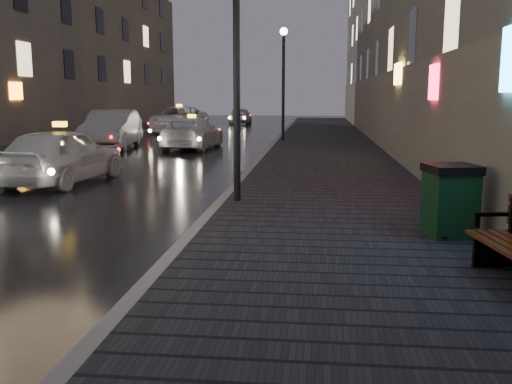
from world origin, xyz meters
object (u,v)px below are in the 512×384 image
lamp_far (283,70)px  taxi_mid (192,133)px  lamp_near (236,35)px  taxi_near (62,155)px  car_left_mid (112,129)px  taxi_far (180,119)px  trash_bin (450,200)px  car_far (240,116)px

lamp_far → taxi_mid: bearing=-139.2°
lamp_near → lamp_far: 16.00m
taxi_near → car_left_mid: (-2.20, 9.77, 0.09)m
lamp_far → taxi_near: lamp_far is taller
taxi_mid → taxi_near: bearing=86.4°
taxi_far → trash_bin: bearing=-65.9°
trash_bin → taxi_far: bearing=100.0°
lamp_near → trash_bin: 5.31m
lamp_near → car_far: size_ratio=1.34×
taxi_far → car_far: 10.19m
lamp_near → car_far: bearing=97.5°
taxi_near → taxi_far: size_ratio=0.76×
taxi_near → car_far: taxi_near is taller
lamp_far → lamp_near: bearing=-90.0°
car_far → car_left_mid: bearing=80.7°
car_far → taxi_near: bearing=87.2°
lamp_near → lamp_far: bearing=90.0°
taxi_mid → taxi_far: (-3.18, 10.84, 0.13)m
trash_bin → taxi_mid: size_ratio=0.24×
lamp_far → taxi_far: (-6.93, 7.60, -2.68)m
trash_bin → car_far: (-8.09, 36.10, -0.04)m
lamp_far → trash_bin: bearing=-78.8°
car_far → taxi_mid: bearing=90.3°
trash_bin → taxi_far: taxi_far is taller
car_left_mid → taxi_mid: size_ratio=1.09×
lamp_near → taxi_far: 24.74m
car_left_mid → taxi_far: 11.07m
trash_bin → taxi_far: size_ratio=0.19×
lamp_far → taxi_mid: (-3.75, -3.24, -2.81)m
taxi_near → taxi_far: (-1.88, 20.84, 0.06)m
lamp_near → taxi_mid: 13.60m
lamp_near → trash_bin: size_ratio=4.75×
lamp_near → car_left_mid: 14.72m
lamp_far → taxi_far: bearing=132.3°
trash_bin → taxi_near: taxi_near is taller
lamp_far → car_far: size_ratio=1.34×
car_left_mid → taxi_far: size_ratio=0.88×
taxi_far → taxi_near: bearing=-82.8°
lamp_near → taxi_near: (-5.05, 2.77, -2.74)m
trash_bin → taxi_mid: (-7.43, 15.39, -0.04)m
lamp_far → trash_bin: (3.68, -18.63, -2.77)m
trash_bin → lamp_far: bearing=89.2°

